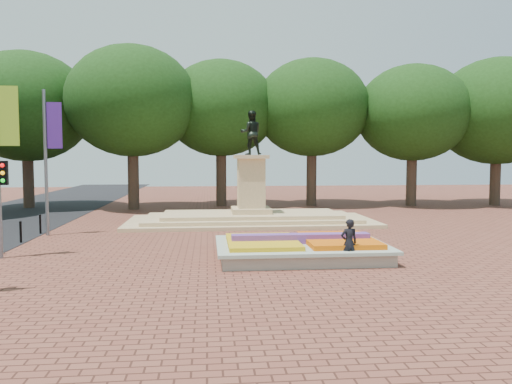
# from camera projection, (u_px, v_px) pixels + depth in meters

# --- Properties ---
(ground) EXTENTS (90.00, 90.00, 0.00)m
(ground) POSITION_uv_depth(u_px,v_px,m) (268.00, 249.00, 20.66)
(ground) COLOR brown
(ground) RESTS_ON ground
(flower_bed) EXTENTS (6.30, 4.30, 0.91)m
(flower_bed) POSITION_uv_depth(u_px,v_px,m) (301.00, 248.00, 18.75)
(flower_bed) COLOR gray
(flower_bed) RESTS_ON ground
(monument) EXTENTS (14.00, 6.00, 6.40)m
(monument) POSITION_uv_depth(u_px,v_px,m) (251.00, 208.00, 28.54)
(monument) COLOR tan
(monument) RESTS_ON ground
(tree_row_back) EXTENTS (44.80, 8.80, 10.43)m
(tree_row_back) POSITION_uv_depth(u_px,v_px,m) (270.00, 120.00, 38.29)
(tree_row_back) COLOR #3B2820
(tree_row_back) RESTS_ON ground
(pedestrian) EXTENTS (0.65, 0.47, 1.66)m
(pedestrian) POSITION_uv_depth(u_px,v_px,m) (349.00, 243.00, 17.23)
(pedestrian) COLOR black
(pedestrian) RESTS_ON ground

